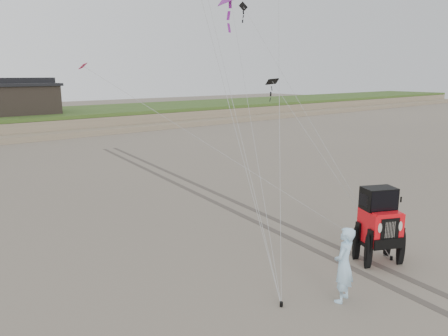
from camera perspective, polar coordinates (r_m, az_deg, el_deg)
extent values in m
plane|color=#6B6054|center=(13.34, 13.30, -12.28)|extent=(160.00, 160.00, 0.00)
cube|color=#7A6B54|center=(40.21, -25.38, 3.62)|extent=(160.00, 3.50, 0.50)
cube|color=black|center=(45.76, -25.06, 8.06)|extent=(6.00, 5.00, 2.60)
cube|color=black|center=(45.71, -25.22, 9.84)|extent=(6.40, 5.40, 0.25)
cube|color=black|center=(45.70, -25.27, 10.31)|extent=(6.40, 1.20, 0.50)
imported|color=#98BDEB|center=(11.18, 15.37, -12.07)|extent=(0.79, 0.62, 1.89)
cube|color=black|center=(19.21, 2.53, 20.33)|extent=(0.37, 0.57, 0.33)
cube|color=#C8194A|center=(19.55, -17.94, 12.56)|extent=(0.49, 0.53, 0.29)
cube|color=black|center=(16.18, 6.33, 11.16)|extent=(0.52, 0.33, 0.25)
cylinder|color=black|center=(11.02, 7.50, -17.23)|extent=(0.08, 0.08, 0.12)
cylinder|color=black|center=(14.24, 21.01, -10.93)|extent=(0.08, 0.08, 0.12)
cube|color=#4C443D|center=(19.75, -2.63, -3.81)|extent=(4.42, 29.74, 0.01)
cube|color=#4C443D|center=(20.23, -0.82, -3.41)|extent=(4.42, 29.74, 0.01)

